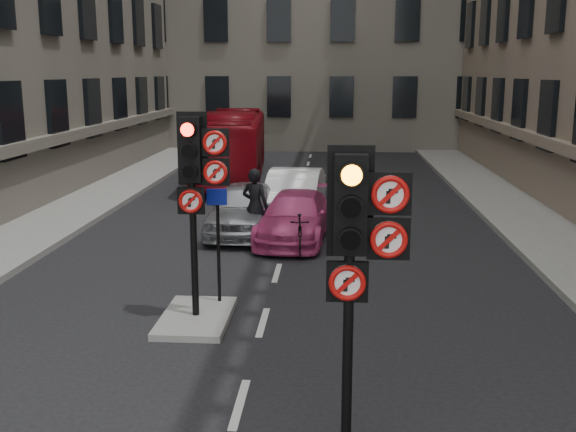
# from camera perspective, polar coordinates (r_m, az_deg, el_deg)

# --- Properties ---
(pavement_left) EXTENTS (3.00, 50.00, 0.16)m
(pavement_left) POSITION_cam_1_polar(r_m,az_deg,el_deg) (20.51, -20.42, -0.67)
(pavement_left) COLOR gray
(pavement_left) RESTS_ON ground
(pavement_right) EXTENTS (3.00, 50.00, 0.16)m
(pavement_right) POSITION_cam_1_polar(r_m,az_deg,el_deg) (19.65, 21.54, -1.29)
(pavement_right) COLOR gray
(pavement_right) RESTS_ON ground
(centre_island) EXTENTS (1.20, 2.00, 0.12)m
(centre_island) POSITION_cam_1_polar(r_m,az_deg,el_deg) (12.25, -7.79, -8.52)
(centre_island) COLOR gray
(centre_island) RESTS_ON ground
(signal_near) EXTENTS (0.91, 0.40, 3.58)m
(signal_near) POSITION_cam_1_polar(r_m,az_deg,el_deg) (7.43, 5.93, -1.77)
(signal_near) COLOR black
(signal_near) RESTS_ON ground
(signal_far) EXTENTS (0.91, 0.40, 3.58)m
(signal_far) POSITION_cam_1_polar(r_m,az_deg,el_deg) (11.56, -7.75, 3.80)
(signal_far) COLOR black
(signal_far) RESTS_ON centre_island
(car_silver) EXTENTS (1.84, 4.17, 1.40)m
(car_silver) POSITION_cam_1_polar(r_m,az_deg,el_deg) (18.41, -3.78, 0.66)
(car_silver) COLOR #9A9CA1
(car_silver) RESTS_ON ground
(car_white) EXTENTS (1.84, 4.55, 1.47)m
(car_white) POSITION_cam_1_polar(r_m,az_deg,el_deg) (20.17, 0.51, 1.80)
(car_white) COLOR white
(car_white) RESTS_ON ground
(car_pink) EXTENTS (2.07, 4.34, 1.22)m
(car_pink) POSITION_cam_1_polar(r_m,az_deg,el_deg) (17.72, 0.59, -0.06)
(car_pink) COLOR #C23977
(car_pink) RESTS_ON ground
(bus_red) EXTENTS (3.06, 10.11, 2.78)m
(bus_red) POSITION_cam_1_polar(r_m,az_deg,el_deg) (27.63, -4.75, 5.94)
(bus_red) COLOR maroon
(bus_red) RESTS_ON ground
(motorcycle) EXTENTS (0.55, 1.60, 0.95)m
(motorcycle) POSITION_cam_1_polar(r_m,az_deg,el_deg) (16.29, 0.99, -1.65)
(motorcycle) COLOR black
(motorcycle) RESTS_ON ground
(motorcyclist) EXTENTS (0.82, 0.67, 1.95)m
(motorcyclist) POSITION_cam_1_polar(r_m,az_deg,el_deg) (17.29, -2.81, 0.85)
(motorcyclist) COLOR black
(motorcyclist) RESTS_ON ground
(info_sign) EXTENTS (0.37, 0.12, 2.15)m
(info_sign) POSITION_cam_1_polar(r_m,az_deg,el_deg) (12.46, -5.96, -1.13)
(info_sign) COLOR black
(info_sign) RESTS_ON centre_island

